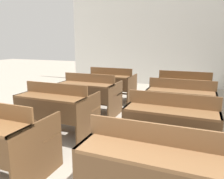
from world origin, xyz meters
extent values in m
cube|color=silver|center=(0.00, 7.38, 1.59)|extent=(7.17, 0.06, 3.18)
cube|color=brown|center=(-0.33, 1.27, 0.35)|extent=(0.03, 0.78, 0.70)
cube|color=brown|center=(-0.89, 1.49, 0.44)|extent=(1.14, 0.33, 0.03)
cube|color=brown|center=(-0.89, 1.49, 0.16)|extent=(1.08, 0.04, 0.04)
cube|color=brown|center=(0.33, 1.29, 0.35)|extent=(0.03, 0.78, 0.70)
cube|color=brown|center=(0.89, 1.07, 0.68)|extent=(1.14, 0.34, 0.03)
cube|color=brown|center=(0.89, 1.23, 0.78)|extent=(1.14, 0.02, 0.17)
cube|color=brown|center=(0.89, 1.52, 0.44)|extent=(1.14, 0.33, 0.03)
cube|color=brown|center=(-1.46, 2.44, 0.35)|extent=(0.03, 0.78, 0.70)
cube|color=brown|center=(-0.35, 2.44, 0.35)|extent=(0.03, 0.78, 0.70)
cube|color=brown|center=(-0.90, 2.22, 0.68)|extent=(1.14, 0.34, 0.03)
cube|color=brown|center=(-0.90, 2.06, 0.51)|extent=(1.08, 0.02, 0.31)
cube|color=brown|center=(-0.90, 2.38, 0.78)|extent=(1.14, 0.02, 0.17)
cube|color=brown|center=(-0.90, 2.67, 0.44)|extent=(1.14, 0.33, 0.03)
cube|color=brown|center=(-0.90, 2.67, 0.16)|extent=(1.08, 0.04, 0.04)
cube|color=brown|center=(0.34, 2.42, 0.35)|extent=(0.03, 0.78, 0.70)
cube|color=brown|center=(1.45, 2.42, 0.35)|extent=(0.03, 0.78, 0.70)
cube|color=brown|center=(0.89, 2.20, 0.68)|extent=(1.14, 0.34, 0.03)
cube|color=brown|center=(0.89, 2.04, 0.51)|extent=(1.08, 0.02, 0.31)
cube|color=brown|center=(0.89, 2.36, 0.78)|extent=(1.14, 0.02, 0.17)
cube|color=brown|center=(0.89, 2.65, 0.44)|extent=(1.14, 0.33, 0.03)
cube|color=brown|center=(0.89, 2.65, 0.16)|extent=(1.08, 0.04, 0.04)
cube|color=brown|center=(-1.46, 3.57, 0.35)|extent=(0.03, 0.78, 0.70)
cube|color=brown|center=(-0.35, 3.57, 0.35)|extent=(0.03, 0.78, 0.70)
cube|color=brown|center=(-0.91, 3.35, 0.68)|extent=(1.14, 0.34, 0.03)
cube|color=brown|center=(-0.91, 3.19, 0.51)|extent=(1.08, 0.02, 0.31)
cube|color=brown|center=(-0.91, 3.51, 0.78)|extent=(1.14, 0.02, 0.17)
cube|color=brown|center=(-0.91, 3.80, 0.44)|extent=(1.14, 0.33, 0.03)
cube|color=brown|center=(-0.91, 3.80, 0.16)|extent=(1.08, 0.04, 0.04)
cube|color=brown|center=(0.36, 3.57, 0.35)|extent=(0.03, 0.78, 0.70)
cube|color=brown|center=(1.47, 3.57, 0.35)|extent=(0.03, 0.78, 0.70)
cube|color=brown|center=(0.91, 3.35, 0.68)|extent=(1.14, 0.34, 0.03)
cube|color=brown|center=(0.91, 3.19, 0.51)|extent=(1.08, 0.02, 0.31)
cube|color=brown|center=(0.91, 3.51, 0.78)|extent=(1.14, 0.02, 0.17)
cube|color=brown|center=(0.91, 3.80, 0.44)|extent=(1.14, 0.33, 0.03)
cube|color=brown|center=(0.91, 3.80, 0.16)|extent=(1.08, 0.04, 0.04)
cube|color=brown|center=(-1.46, 4.72, 0.35)|extent=(0.03, 0.78, 0.70)
cube|color=brown|center=(-0.35, 4.72, 0.35)|extent=(0.03, 0.78, 0.70)
cube|color=brown|center=(-0.90, 4.50, 0.68)|extent=(1.14, 0.34, 0.03)
cube|color=brown|center=(-0.90, 4.34, 0.51)|extent=(1.08, 0.02, 0.31)
cube|color=brown|center=(-0.90, 4.66, 0.78)|extent=(1.14, 0.02, 0.17)
cube|color=brown|center=(-0.90, 4.95, 0.44)|extent=(1.14, 0.33, 0.03)
cube|color=brown|center=(-0.90, 4.95, 0.16)|extent=(1.08, 0.04, 0.04)
cube|color=#54371E|center=(0.33, 4.72, 0.35)|extent=(0.03, 0.78, 0.70)
cube|color=#54371E|center=(1.44, 4.72, 0.35)|extent=(0.03, 0.78, 0.70)
cube|color=brown|center=(0.88, 4.50, 0.68)|extent=(1.14, 0.34, 0.03)
cube|color=#54371E|center=(0.88, 4.34, 0.51)|extent=(1.08, 0.02, 0.31)
cube|color=brown|center=(0.88, 4.66, 0.78)|extent=(1.14, 0.02, 0.17)
cube|color=brown|center=(0.88, 4.95, 0.44)|extent=(1.14, 0.33, 0.03)
cube|color=#54371E|center=(0.88, 4.95, 0.16)|extent=(1.08, 0.04, 0.04)
camera|label=1|loc=(1.19, -0.41, 1.50)|focal=35.00mm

